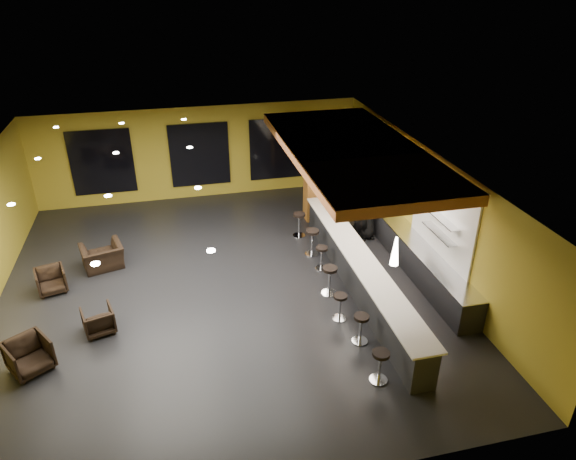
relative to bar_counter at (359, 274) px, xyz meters
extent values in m
cube|color=black|center=(-3.65, 1.00, -0.55)|extent=(12.00, 13.00, 0.10)
cube|color=black|center=(-3.65, 1.00, 3.05)|extent=(12.00, 13.00, 0.10)
cube|color=#A79125|center=(-3.65, 7.55, 1.25)|extent=(12.00, 0.10, 3.50)
cube|color=#A79125|center=(-3.65, -5.55, 1.25)|extent=(12.00, 0.10, 3.50)
cube|color=#A79125|center=(2.40, 1.00, 1.25)|extent=(0.10, 13.00, 3.50)
cube|color=#B96736|center=(0.35, 2.00, 2.86)|extent=(3.60, 8.00, 0.28)
cube|color=black|center=(-7.15, 7.44, 1.20)|extent=(2.20, 0.06, 2.40)
cube|color=black|center=(-3.65, 7.44, 1.20)|extent=(2.20, 0.06, 2.40)
cube|color=black|center=(-0.65, 7.44, 1.20)|extent=(2.20, 0.06, 2.40)
cube|color=white|center=(2.31, 0.00, 1.50)|extent=(0.06, 3.20, 2.40)
cube|color=black|center=(0.00, 0.00, 0.00)|extent=(0.60, 8.00, 1.00)
cube|color=silver|center=(0.00, 0.00, 0.52)|extent=(0.78, 8.10, 0.05)
cube|color=black|center=(2.00, 0.50, -0.07)|extent=(0.70, 6.00, 0.86)
cube|color=silver|center=(2.00, 0.50, 0.39)|extent=(0.72, 6.00, 0.03)
cube|color=silver|center=(2.17, -0.20, 1.10)|extent=(0.30, 1.50, 0.03)
cube|color=silver|center=(2.17, -0.20, 1.55)|extent=(0.30, 1.50, 0.03)
cube|color=brown|center=(0.00, 4.60, 1.25)|extent=(0.60, 0.60, 3.50)
cone|color=white|center=(0.00, -2.00, 1.85)|extent=(0.20, 0.20, 0.70)
cone|color=white|center=(0.00, 0.50, 1.85)|extent=(0.20, 0.20, 0.70)
cone|color=white|center=(0.00, 3.00, 1.85)|extent=(0.20, 0.20, 0.70)
imported|color=black|center=(1.06, 2.66, 0.31)|extent=(0.61, 0.42, 1.62)
imported|color=black|center=(0.92, 3.57, 0.39)|extent=(0.99, 0.84, 1.79)
imported|color=black|center=(1.29, 2.80, 0.42)|extent=(0.95, 0.66, 1.84)
imported|color=black|center=(-8.21, -1.33, -0.11)|extent=(1.17, 1.18, 0.78)
imported|color=black|center=(-6.84, -0.27, -0.17)|extent=(0.88, 0.89, 0.66)
imported|color=black|center=(-8.26, 1.86, -0.15)|extent=(0.92, 0.94, 0.69)
imported|color=black|center=(-6.99, 2.85, -0.13)|extent=(1.37, 1.27, 0.74)
cylinder|color=silver|center=(-0.79, -3.44, -0.48)|extent=(0.40, 0.40, 0.03)
cylinder|color=silver|center=(-0.79, -3.44, -0.13)|extent=(0.07, 0.07, 0.70)
cylinder|color=black|center=(-0.79, -3.44, 0.25)|extent=(0.38, 0.38, 0.08)
cylinder|color=silver|center=(-0.73, -2.12, -0.49)|extent=(0.39, 0.39, 0.03)
cylinder|color=silver|center=(-0.73, -2.12, -0.14)|extent=(0.07, 0.07, 0.68)
cylinder|color=black|center=(-0.73, -2.12, 0.22)|extent=(0.37, 0.37, 0.08)
cylinder|color=silver|center=(-0.93, -1.16, -0.49)|extent=(0.37, 0.37, 0.03)
cylinder|color=silver|center=(-0.93, -1.16, -0.16)|extent=(0.06, 0.06, 0.64)
cylinder|color=black|center=(-0.93, -1.16, 0.19)|extent=(0.35, 0.35, 0.07)
cylinder|color=silver|center=(-0.85, -0.02, -0.48)|extent=(0.42, 0.42, 0.03)
cylinder|color=silver|center=(-0.85, -0.02, -0.11)|extent=(0.07, 0.07, 0.74)
cylinder|color=black|center=(-0.85, -0.02, 0.30)|extent=(0.40, 0.40, 0.08)
cylinder|color=silver|center=(-0.69, 1.28, -0.49)|extent=(0.37, 0.37, 0.03)
cylinder|color=silver|center=(-0.69, 1.28, -0.16)|extent=(0.06, 0.06, 0.65)
cylinder|color=black|center=(-0.69, 1.28, 0.19)|extent=(0.35, 0.35, 0.07)
cylinder|color=silver|center=(-0.73, 2.15, -0.48)|extent=(0.43, 0.43, 0.03)
cylinder|color=silver|center=(-0.73, 2.15, -0.10)|extent=(0.08, 0.08, 0.75)
cylinder|color=black|center=(-0.73, 2.15, 0.31)|extent=(0.41, 0.41, 0.09)
cylinder|color=silver|center=(-0.81, 3.43, -0.48)|extent=(0.42, 0.42, 0.03)
cylinder|color=silver|center=(-0.81, 3.43, -0.11)|extent=(0.07, 0.07, 0.73)
cylinder|color=black|center=(-0.81, 3.43, 0.29)|extent=(0.40, 0.40, 0.08)
camera|label=1|loc=(-4.64, -11.17, 7.60)|focal=32.00mm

